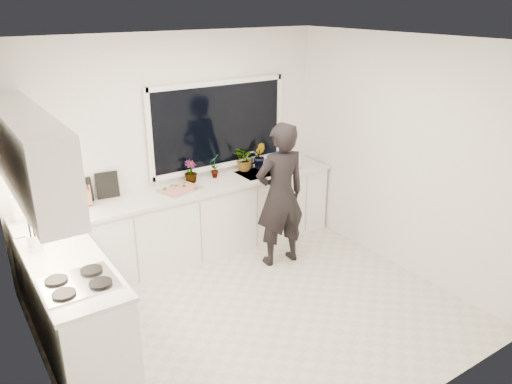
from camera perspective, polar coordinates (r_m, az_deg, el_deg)
floor at (r=5.32m, az=-0.08°, el=-13.66°), size 4.00×3.50×0.02m
wall_back at (r=6.14m, az=-9.29°, el=5.05°), size 4.00×0.02×2.70m
wall_left at (r=4.02m, az=-24.76°, el=-5.67°), size 0.02×3.50×2.70m
wall_right at (r=5.97m, az=16.19°, el=4.00°), size 0.02×3.50×2.70m
ceiling at (r=4.37m, az=-0.10°, el=16.97°), size 4.00×3.50×0.02m
window at (r=6.33m, az=-4.30°, el=7.61°), size 1.80×0.02×1.00m
base_cabinets_back at (r=6.20m, az=-7.58°, el=-3.71°), size 3.92×0.58×0.88m
base_cabinets_left at (r=4.81m, az=-19.80°, el=-12.86°), size 0.58×1.60×0.88m
countertop_back at (r=6.01m, az=-7.74°, el=0.23°), size 3.94×0.62×0.04m
countertop_left at (r=4.58m, az=-20.52°, el=-8.06°), size 0.62×1.60×0.04m
upper_cabinets at (r=4.53m, az=-24.63°, el=4.10°), size 0.34×2.10×0.70m
sink at (r=6.52m, az=0.50°, el=1.86°), size 0.58×0.42×0.14m
faucet at (r=6.63m, az=-0.48°, el=3.65°), size 0.03×0.03×0.22m
stovetop at (r=4.26m, az=-19.64°, el=-9.73°), size 0.56×0.48×0.03m
person at (r=5.87m, az=2.80°, el=-0.36°), size 0.68×0.49×1.75m
pizza_tray at (r=5.93m, az=-8.69°, el=0.26°), size 0.53×0.45×0.03m
pizza at (r=5.93m, az=-8.70°, el=0.42°), size 0.48×0.40×0.01m
watering_can at (r=6.83m, az=2.47°, el=3.76°), size 0.18×0.18×0.13m
paper_towel_roll at (r=5.58m, az=-25.59°, el=-1.82°), size 0.13×0.13×0.26m
knife_block at (r=5.73m, az=-18.97°, el=-0.45°), size 0.15×0.12×0.22m
utensil_crock at (r=4.91m, az=-23.95°, el=-5.24°), size 0.17×0.17×0.16m
picture_frame_large at (r=5.81m, az=-19.23°, el=0.14°), size 0.22×0.03×0.28m
picture_frame_small at (r=5.88m, az=-16.63°, el=0.78°), size 0.25×0.05×0.30m
herb_plants at (r=6.45m, az=-2.29°, el=3.54°), size 1.22×0.30×0.33m
soap_bottles at (r=6.64m, az=4.93°, el=3.84°), size 0.20×0.16×0.30m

